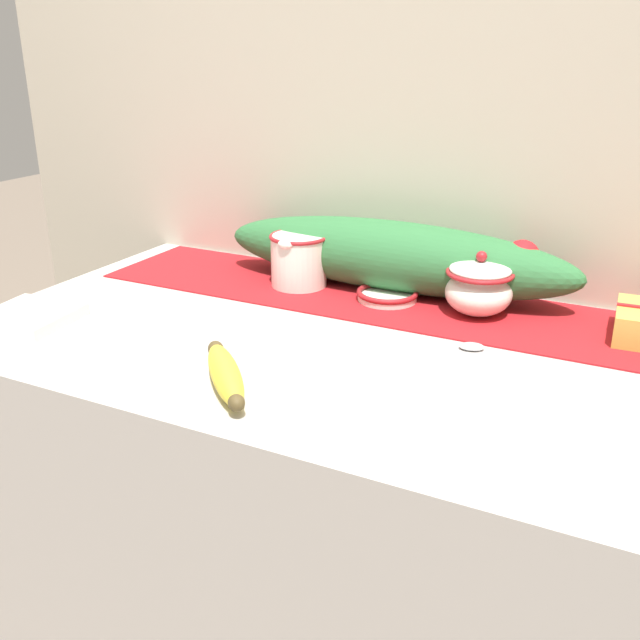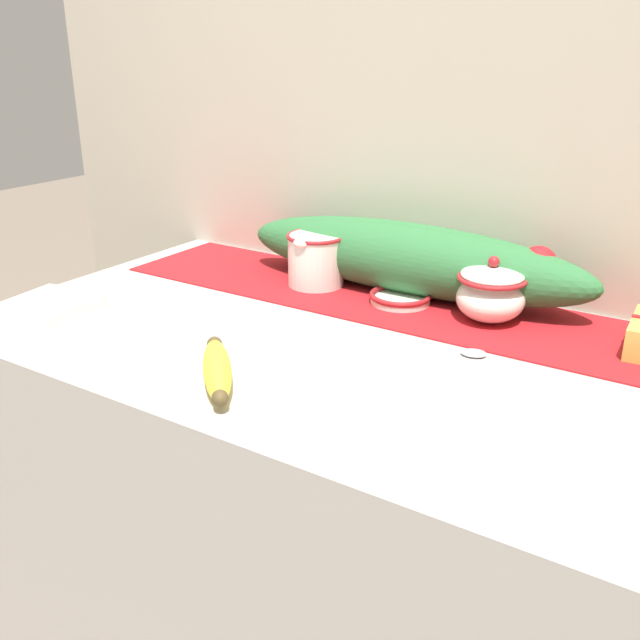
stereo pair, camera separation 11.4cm
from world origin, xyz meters
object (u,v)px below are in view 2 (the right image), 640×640
object	(u,v)px
cream_pitcher	(316,258)
spoon	(468,353)
sugar_bowl	(491,292)
napkin_stack	(49,306)
small_dish	(400,297)
banana	(217,369)

from	to	relation	value
cream_pitcher	spoon	xyz separation A→B (m)	(0.39, -0.16, -0.05)
sugar_bowl	napkin_stack	xyz separation A→B (m)	(-0.70, -0.39, -0.04)
sugar_bowl	small_dish	size ratio (longest dim) A/B	1.03
small_dish	napkin_stack	size ratio (longest dim) A/B	0.81
napkin_stack	small_dish	bearing A→B (deg)	36.51
spoon	napkin_stack	world-z (taller)	napkin_stack
sugar_bowl	banana	xyz separation A→B (m)	(-0.25, -0.45, -0.03)
cream_pitcher	spoon	world-z (taller)	cream_pitcher
napkin_stack	cream_pitcher	bearing A→B (deg)	49.89
small_dish	napkin_stack	distance (m)	0.65
banana	small_dish	bearing A→B (deg)	80.40
banana	spoon	world-z (taller)	banana
banana	cream_pitcher	bearing A→B (deg)	104.90
cream_pitcher	spoon	size ratio (longest dim) A/B	0.84
napkin_stack	spoon	bearing A→B (deg)	17.95
sugar_bowl	small_dish	xyz separation A→B (m)	(-0.17, -0.00, -0.04)
spoon	napkin_stack	xyz separation A→B (m)	(-0.72, -0.23, 0.01)
sugar_bowl	napkin_stack	world-z (taller)	sugar_bowl
cream_pitcher	small_dish	world-z (taller)	cream_pitcher
cream_pitcher	napkin_stack	xyz separation A→B (m)	(-0.33, -0.39, -0.05)
cream_pitcher	small_dish	bearing A→B (deg)	-1.36
napkin_stack	banana	bearing A→B (deg)	-6.82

